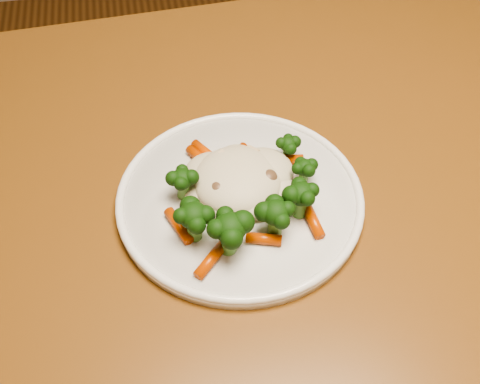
{
  "coord_description": "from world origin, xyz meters",
  "views": [
    {
      "loc": [
        -0.28,
        -0.75,
        1.28
      ],
      "look_at": [
        -0.2,
        -0.31,
        0.77
      ],
      "focal_mm": 45.0,
      "sensor_mm": 36.0,
      "label": 1
    }
  ],
  "objects": [
    {
      "name": "meal",
      "position": [
        -0.2,
        -0.32,
        0.78
      ],
      "size": [
        0.18,
        0.2,
        0.05
      ],
      "color": "beige",
      "rests_on": "plate"
    },
    {
      "name": "plate",
      "position": [
        -0.2,
        -0.31,
        0.76
      ],
      "size": [
        0.28,
        0.28,
        0.01
      ],
      "primitive_type": "cylinder",
      "color": "white",
      "rests_on": "dining_table"
    },
    {
      "name": "dining_table",
      "position": [
        -0.1,
        -0.29,
        0.65
      ],
      "size": [
        1.28,
        0.89,
        0.75
      ],
      "rotation": [
        0.0,
        0.0,
        0.06
      ],
      "color": "brown",
      "rests_on": "ground"
    }
  ]
}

